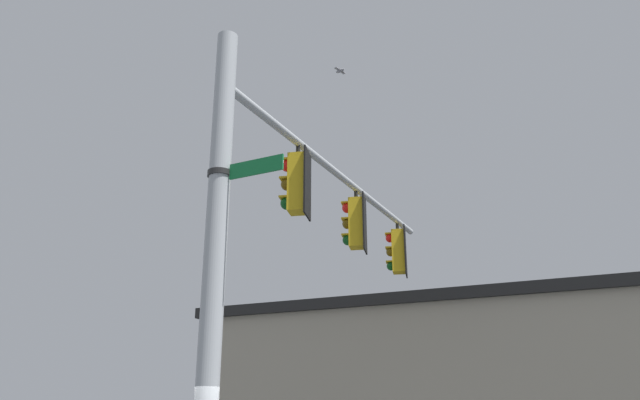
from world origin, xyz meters
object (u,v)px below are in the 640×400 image
at_px(traffic_light_mid_inner, 356,223).
at_px(traffic_light_mid_outer, 398,251).
at_px(street_name_sign, 233,172).
at_px(traffic_light_nearest_pole, 297,183).
at_px(bird_flying, 340,71).

bearing_deg(traffic_light_mid_inner, traffic_light_mid_outer, -16.48).
bearing_deg(traffic_light_mid_outer, street_name_sign, 165.43).
bearing_deg(traffic_light_mid_outer, traffic_light_nearest_pole, 163.52).
height_order(traffic_light_nearest_pole, traffic_light_mid_inner, same).
xyz_separation_m(traffic_light_nearest_pole, street_name_sign, (-2.22, 0.40, -0.64)).
xyz_separation_m(traffic_light_nearest_pole, bird_flying, (1.17, -0.62, 2.88)).
height_order(traffic_light_nearest_pole, bird_flying, bird_flying).
height_order(traffic_light_mid_inner, street_name_sign, traffic_light_mid_inner).
bearing_deg(traffic_light_mid_inner, traffic_light_nearest_pole, 163.52).
xyz_separation_m(traffic_light_mid_inner, bird_flying, (-1.28, 0.10, 2.88)).
bearing_deg(traffic_light_nearest_pole, street_name_sign, 169.78).
height_order(traffic_light_mid_outer, street_name_sign, traffic_light_mid_outer).
bearing_deg(street_name_sign, traffic_light_mid_outer, -14.57).
bearing_deg(street_name_sign, traffic_light_mid_inner, -13.55).
bearing_deg(bird_flying, traffic_light_mid_outer, -12.54).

